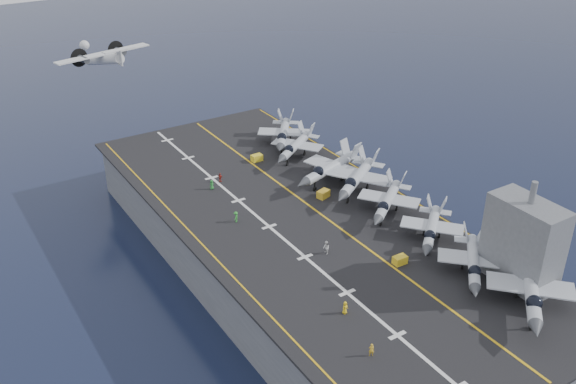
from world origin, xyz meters
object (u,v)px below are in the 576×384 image
island_superstructure (525,233)px  tow_cart_a (400,260)px  transport_plane (104,59)px  fighter_jet_0 (531,288)px

island_superstructure → tow_cart_a: island_superstructure is taller
tow_cart_a → transport_plane: (-15.87, 76.12, 12.59)m
island_superstructure → transport_plane: (-26.47, 87.60, 5.67)m
island_superstructure → transport_plane: size_ratio=0.63×
island_superstructure → transport_plane: transport_plane is taller
transport_plane → tow_cart_a: bearing=-78.2°
tow_cart_a → transport_plane: 78.77m
fighter_jet_0 → tow_cart_a: (-7.37, 16.16, -2.26)m
fighter_jet_0 → island_superstructure: bearing=55.5°
transport_plane → island_superstructure: bearing=-73.2°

